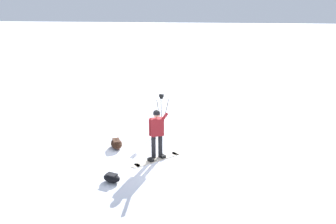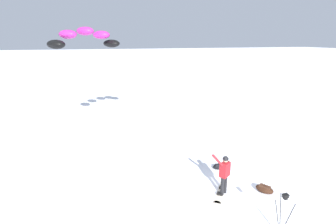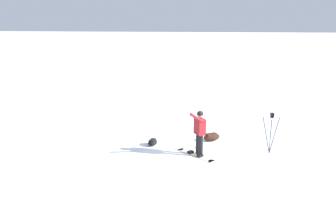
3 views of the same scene
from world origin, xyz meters
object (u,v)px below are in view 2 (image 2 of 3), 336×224
camera_tripod (284,207)px  gear_bag_small (265,189)px  snowboard (221,191)px  traction_kite (86,38)px  gear_bag_large (218,167)px  snowboarder (225,172)px

camera_tripod → gear_bag_small: size_ratio=1.88×
snowboard → traction_kite: bearing=34.0°
gear_bag_large → camera_tripod: 4.30m
snowboarder → traction_kite: size_ratio=0.40×
traction_kite → gear_bag_large: traction_kite is taller
gear_bag_small → traction_kite: bearing=40.2°
snowboarder → snowboard: (0.12, 0.03, -0.93)m
gear_bag_large → camera_tripod: camera_tripod is taller
traction_kite → gear_bag_large: (-5.15, -5.34, -5.67)m
snowboarder → traction_kite: 9.62m
snowboarder → gear_bag_small: bearing=-104.1°
camera_tripod → gear_bag_small: 2.43m
snowboarder → gear_bag_small: snowboarder is taller
snowboarder → gear_bag_small: (-0.39, -1.57, -0.80)m
snowboard → camera_tripod: 2.80m
traction_kite → snowboard: bearing=-146.0°
snowboard → traction_kite: size_ratio=0.37×
traction_kite → gear_bag_large: bearing=-134.0°
gear_bag_large → gear_bag_small: 2.32m
gear_bag_large → gear_bag_small: size_ratio=0.70×
traction_kite → gear_bag_large: size_ratio=7.43×
traction_kite → snowboarder: bearing=-146.4°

